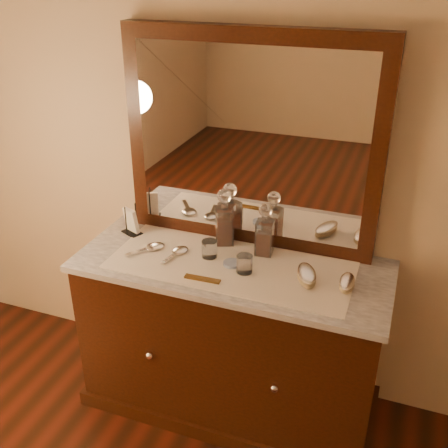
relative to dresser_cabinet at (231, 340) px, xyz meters
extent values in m
plane|color=tan|center=(0.00, 0.29, 0.99)|extent=(4.50, 4.50, 0.00)
cube|color=black|center=(0.00, 0.00, 0.00)|extent=(1.40, 0.55, 0.82)
cube|color=black|center=(0.00, 0.00, -0.37)|extent=(1.46, 0.59, 0.08)
sphere|color=silver|center=(-0.30, -0.28, 0.04)|extent=(0.04, 0.04, 0.04)
sphere|color=silver|center=(0.30, -0.28, 0.04)|extent=(0.04, 0.04, 0.04)
cube|color=silver|center=(0.00, 0.00, 0.42)|extent=(1.44, 0.59, 0.03)
cube|color=black|center=(0.00, 0.25, 0.94)|extent=(1.20, 0.08, 1.00)
cube|color=white|center=(0.00, 0.21, 0.94)|extent=(1.06, 0.01, 0.86)
cube|color=white|center=(0.00, -0.02, 0.44)|extent=(1.10, 0.45, 0.00)
cylinder|color=white|center=(0.01, -0.02, 0.45)|extent=(0.10, 0.10, 0.01)
cube|color=brown|center=(-0.07, -0.18, 0.45)|extent=(0.16, 0.04, 0.01)
cube|color=black|center=(-0.57, 0.10, 0.44)|extent=(0.12, 0.10, 0.01)
cylinder|color=black|center=(-0.58, 0.07, 0.52)|extent=(0.01, 0.01, 0.16)
cylinder|color=black|center=(-0.56, 0.13, 0.52)|extent=(0.01, 0.01, 0.16)
cube|color=white|center=(-0.57, 0.10, 0.51)|extent=(0.09, 0.07, 0.13)
cube|color=#943815|center=(-0.10, 0.17, 0.51)|extent=(0.09, 0.09, 0.13)
cube|color=white|center=(-0.10, 0.17, 0.53)|extent=(0.11, 0.11, 0.18)
cylinder|color=white|center=(-0.10, 0.17, 0.64)|extent=(0.05, 0.05, 0.03)
sphere|color=white|center=(-0.10, 0.17, 0.69)|extent=(0.09, 0.09, 0.07)
cube|color=#943815|center=(0.11, 0.13, 0.50)|extent=(0.07, 0.07, 0.12)
cube|color=white|center=(0.11, 0.13, 0.53)|extent=(0.09, 0.09, 0.17)
cylinder|color=white|center=(0.11, 0.13, 0.62)|extent=(0.04, 0.04, 0.03)
sphere|color=white|center=(0.11, 0.13, 0.67)|extent=(0.07, 0.07, 0.06)
ellipsoid|color=#9D8660|center=(0.35, -0.02, 0.46)|extent=(0.13, 0.19, 0.03)
ellipsoid|color=silver|center=(0.35, -0.02, 0.48)|extent=(0.13, 0.19, 0.03)
ellipsoid|color=#9D8660|center=(0.52, -0.02, 0.45)|extent=(0.07, 0.15, 0.02)
ellipsoid|color=silver|center=(0.52, -0.02, 0.47)|extent=(0.07, 0.15, 0.02)
ellipsoid|color=silver|center=(-0.39, 0.00, 0.45)|extent=(0.12, 0.12, 0.02)
cube|color=silver|center=(-0.44, -0.07, 0.45)|extent=(0.09, 0.12, 0.01)
ellipsoid|color=silver|center=(-0.26, 0.01, 0.45)|extent=(0.09, 0.10, 0.02)
cube|color=silver|center=(-0.28, -0.07, 0.45)|extent=(0.04, 0.12, 0.01)
cylinder|color=white|center=(0.08, -0.05, 0.48)|extent=(0.07, 0.07, 0.08)
cylinder|color=white|center=(-0.12, 0.02, 0.48)|extent=(0.07, 0.07, 0.08)
camera|label=1|loc=(0.69, -1.95, 1.70)|focal=42.48mm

